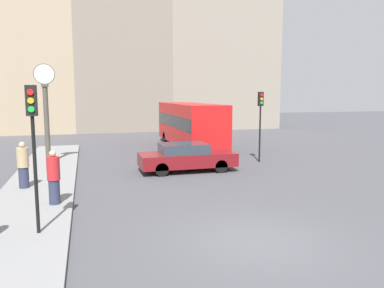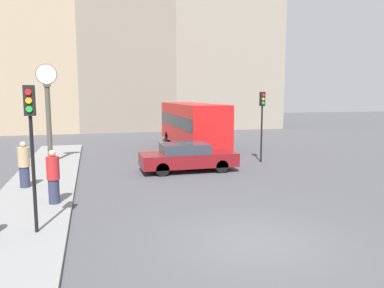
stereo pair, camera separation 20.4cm
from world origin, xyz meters
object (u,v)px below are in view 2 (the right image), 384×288
Objects in this scene: traffic_light_near at (31,128)px; traffic_light_far at (262,112)px; pedestrian_red_top at (53,177)px; pedestrian_tan_coat at (24,165)px; sedan_car at (187,157)px; street_clock at (48,110)px; bus_distant at (192,123)px.

traffic_light_near is 0.99× the size of traffic_light_far.
pedestrian_tan_coat is at bearing 116.51° from pedestrian_red_top.
sedan_car is 1.21× the size of traffic_light_near.
street_clock reaches higher than traffic_light_near.
street_clock is (-11.06, 2.18, 0.14)m from traffic_light_far.
traffic_light_near reaches higher than sedan_car.
sedan_car is at bearing -163.83° from traffic_light_far.
traffic_light_far reaches higher than bus_distant.
sedan_car is 7.25m from pedestrian_red_top.
traffic_light_far is 11.85m from pedestrian_red_top.
bus_distant is at bearing 109.75° from traffic_light_far.
traffic_light_near reaches higher than traffic_light_far.
bus_distant reaches higher than pedestrian_red_top.
pedestrian_tan_coat is (-1.29, 2.58, 0.00)m from pedestrian_red_top.
street_clock is at bearing 168.83° from traffic_light_far.
traffic_light_near reaches higher than pedestrian_tan_coat.
bus_distant is (2.26, 7.54, 1.05)m from sedan_car.
pedestrian_red_top is (-7.94, -12.05, -0.74)m from bus_distant.
street_clock is (-0.67, 10.61, 0.05)m from traffic_light_near.
pedestrian_tan_coat is at bearing -94.34° from street_clock.
bus_distant is 2.49× the size of traffic_light_far.
street_clock is (-8.82, -4.06, 1.14)m from bus_distant.
street_clock is at bearing 85.66° from pedestrian_tan_coat.
traffic_light_far is at bearing -70.25° from bus_distant.
sedan_car is 1.20× the size of traffic_light_far.
traffic_light_far is at bearing -11.17° from street_clock.
pedestrian_tan_coat is at bearing -134.27° from bus_distant.
pedestrian_tan_coat is at bearing -164.28° from traffic_light_far.
sedan_car is 9.49m from traffic_light_near.
sedan_car is 0.48× the size of bus_distant.
traffic_light_far is at bearing 15.72° from pedestrian_tan_coat.
traffic_light_far is (2.24, -6.24, 0.99)m from bus_distant.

